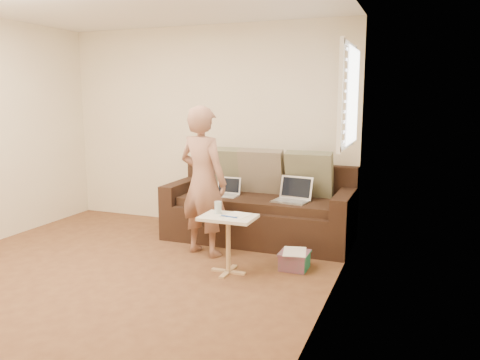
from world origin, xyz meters
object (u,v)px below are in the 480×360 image
(drinking_glass, at_px, (218,207))
(sofa, at_px, (259,205))
(side_table, at_px, (228,245))
(person, at_px, (203,181))
(laptop_silver, at_px, (291,202))
(striped_box, at_px, (294,260))
(laptop_white, at_px, (225,196))

(drinking_glass, bearing_deg, sofa, 87.45)
(sofa, xyz_separation_m, side_table, (0.08, -1.16, -0.14))
(person, relative_size, side_table, 2.83)
(laptop_silver, distance_m, side_table, 1.11)
(laptop_silver, bearing_deg, side_table, -100.07)
(laptop_silver, bearing_deg, striped_box, -62.95)
(person, xyz_separation_m, striped_box, (1.04, -0.10, -0.72))
(laptop_white, bearing_deg, sofa, 14.32)
(sofa, relative_size, side_table, 3.86)
(sofa, bearing_deg, side_table, -86.07)
(person, relative_size, drinking_glass, 13.43)
(laptop_silver, relative_size, laptop_white, 1.31)
(sofa, relative_size, laptop_silver, 5.61)
(drinking_glass, bearing_deg, striped_box, 21.56)
(person, height_order, striped_box, person)
(side_table, distance_m, drinking_glass, 0.37)
(striped_box, bearing_deg, person, 174.67)
(person, relative_size, striped_box, 5.62)
(laptop_silver, distance_m, drinking_glass, 1.08)
(person, bearing_deg, drinking_glass, 146.16)
(laptop_silver, bearing_deg, drinking_glass, -107.48)
(side_table, bearing_deg, drinking_glass, 156.91)
(sofa, xyz_separation_m, laptop_white, (-0.40, -0.10, 0.10))
(drinking_glass, xyz_separation_m, striped_box, (0.70, 0.28, -0.54))
(laptop_silver, relative_size, person, 0.24)
(sofa, height_order, person, person)
(sofa, height_order, drinking_glass, sofa)
(sofa, bearing_deg, person, -118.19)
(person, height_order, side_table, person)
(sofa, height_order, laptop_silver, sofa)
(laptop_white, height_order, striped_box, laptop_white)
(laptop_white, relative_size, striped_box, 1.04)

